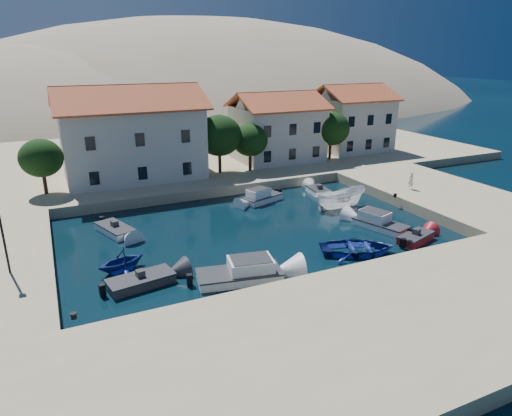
# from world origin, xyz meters

# --- Properties ---
(ground) EXTENTS (400.00, 400.00, 0.00)m
(ground) POSITION_xyz_m (0.00, 0.00, 0.00)
(ground) COLOR black
(ground) RESTS_ON ground
(quay_south) EXTENTS (52.00, 12.00, 1.00)m
(quay_south) POSITION_xyz_m (0.00, -6.00, 0.50)
(quay_south) COLOR tan
(quay_south) RESTS_ON ground
(quay_east) EXTENTS (11.00, 20.00, 1.00)m
(quay_east) POSITION_xyz_m (20.50, 10.00, 0.50)
(quay_east) COLOR tan
(quay_east) RESTS_ON ground
(quay_north) EXTENTS (80.00, 36.00, 1.00)m
(quay_north) POSITION_xyz_m (2.00, 38.00, 0.50)
(quay_north) COLOR tan
(quay_north) RESTS_ON ground
(hills) EXTENTS (254.00, 176.00, 99.00)m
(hills) POSITION_xyz_m (20.64, 123.62, -23.40)
(hills) COLOR tan
(hills) RESTS_ON ground
(building_left) EXTENTS (14.70, 9.45, 9.70)m
(building_left) POSITION_xyz_m (-6.00, 28.00, 5.94)
(building_left) COLOR beige
(building_left) RESTS_ON quay_north
(building_mid) EXTENTS (10.50, 8.40, 8.30)m
(building_mid) POSITION_xyz_m (12.00, 29.00, 5.22)
(building_mid) COLOR beige
(building_mid) RESTS_ON quay_north
(building_right) EXTENTS (9.45, 8.40, 8.80)m
(building_right) POSITION_xyz_m (24.00, 30.00, 5.47)
(building_right) COLOR beige
(building_right) RESTS_ON quay_north
(trees) EXTENTS (37.30, 5.30, 6.45)m
(trees) POSITION_xyz_m (4.51, 25.46, 4.84)
(trees) COLOR #382314
(trees) RESTS_ON quay_north
(bollards) EXTENTS (29.36, 9.56, 0.30)m
(bollards) POSITION_xyz_m (2.80, 3.87, 1.15)
(bollards) COLOR black
(bollards) RESTS_ON ground
(motorboat_grey_sw) EXTENTS (4.35, 2.47, 1.25)m
(motorboat_grey_sw) POSITION_xyz_m (-10.14, 4.77, 0.29)
(motorboat_grey_sw) COLOR #303135
(motorboat_grey_sw) RESTS_ON ground
(cabin_cruiser_south) EXTENTS (5.80, 3.31, 1.60)m
(cabin_cruiser_south) POSITION_xyz_m (-4.24, 2.82, 0.48)
(cabin_cruiser_south) COLOR white
(cabin_cruiser_south) RESTS_ON ground
(rowboat_south) EXTENTS (6.48, 5.62, 1.12)m
(rowboat_south) POSITION_xyz_m (5.20, 3.03, 0.00)
(rowboat_south) COLOR navy
(rowboat_south) RESTS_ON ground
(motorboat_red_se) EXTENTS (3.60, 2.43, 1.25)m
(motorboat_red_se) POSITION_xyz_m (10.60, 2.84, 0.30)
(motorboat_red_se) COLOR maroon
(motorboat_red_se) RESTS_ON ground
(cabin_cruiser_east) EXTENTS (3.18, 4.91, 1.60)m
(cabin_cruiser_east) POSITION_xyz_m (9.88, 6.13, 0.48)
(cabin_cruiser_east) COLOR white
(cabin_cruiser_east) RESTS_ON ground
(boat_east) EXTENTS (5.35, 2.11, 2.05)m
(boat_east) POSITION_xyz_m (9.84, 11.93, 0.00)
(boat_east) COLOR white
(boat_east) RESTS_ON ground
(motorboat_white_ne) EXTENTS (2.09, 3.72, 1.25)m
(motorboat_white_ne) POSITION_xyz_m (10.46, 16.41, 0.30)
(motorboat_white_ne) COLOR white
(motorboat_white_ne) RESTS_ON ground
(rowboat_west) EXTENTS (3.94, 3.66, 1.70)m
(rowboat_west) POSITION_xyz_m (-10.89, 7.40, 0.00)
(rowboat_west) COLOR navy
(rowboat_west) RESTS_ON ground
(motorboat_white_west) EXTENTS (2.92, 4.26, 1.25)m
(motorboat_white_west) POSITION_xyz_m (-10.25, 14.45, 0.29)
(motorboat_white_west) COLOR white
(motorboat_white_west) RESTS_ON ground
(cabin_cruiser_north) EXTENTS (4.40, 2.91, 1.60)m
(cabin_cruiser_north) POSITION_xyz_m (4.14, 16.79, 0.48)
(cabin_cruiser_north) COLOR white
(cabin_cruiser_north) RESTS_ON ground
(pedestrian) EXTENTS (0.65, 0.43, 1.76)m
(pedestrian) POSITION_xyz_m (17.85, 11.46, 1.88)
(pedestrian) COLOR white
(pedestrian) RESTS_ON quay_east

